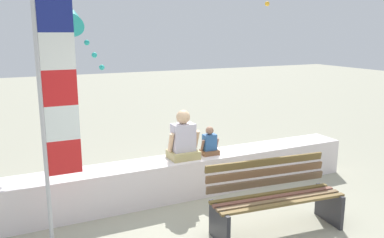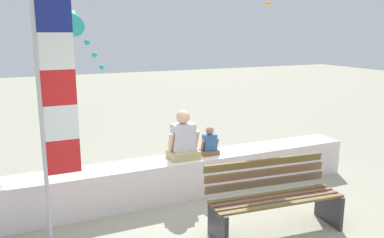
% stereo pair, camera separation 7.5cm
% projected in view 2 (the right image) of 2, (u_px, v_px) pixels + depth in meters
% --- Properties ---
extents(ground_plane, '(40.00, 40.00, 0.00)m').
position_uv_depth(ground_plane, '(221.00, 222.00, 5.34)').
color(ground_plane, '#9A9882').
extents(seawall_ledge, '(5.70, 0.56, 0.60)m').
position_uv_depth(seawall_ledge, '(188.00, 176.00, 6.24)').
color(seawall_ledge, silver).
rests_on(seawall_ledge, ground).
extents(park_bench, '(1.77, 0.77, 0.88)m').
position_uv_depth(park_bench, '(273.00, 198.00, 5.08)').
color(park_bench, brown).
rests_on(park_bench, ground).
extents(person_adult, '(0.49, 0.36, 0.75)m').
position_uv_depth(person_adult, '(183.00, 140.00, 6.07)').
color(person_adult, tan).
rests_on(person_adult, seawall_ledge).
extents(person_child, '(0.30, 0.22, 0.45)m').
position_uv_depth(person_child, '(210.00, 144.00, 6.28)').
color(person_child, brown).
rests_on(person_child, seawall_ledge).
extents(flag_banner, '(0.44, 0.05, 3.32)m').
position_uv_depth(flag_banner, '(52.00, 83.00, 4.54)').
color(flag_banner, '#B7B7BC').
rests_on(flag_banner, ground).
extents(kite_teal, '(0.71, 0.67, 1.04)m').
position_uv_depth(kite_teal, '(72.00, 18.00, 5.75)').
color(kite_teal, teal).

